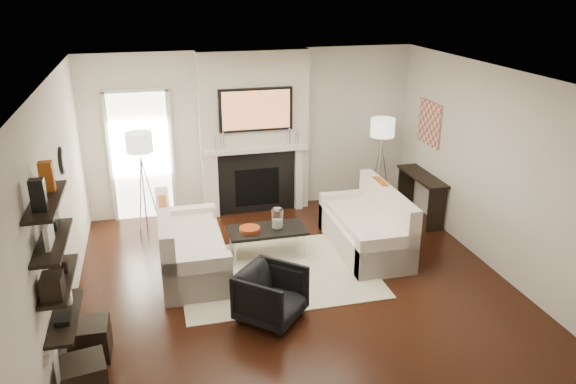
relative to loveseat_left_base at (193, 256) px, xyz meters
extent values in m
plane|color=black|center=(1.26, -0.93, -0.21)|extent=(6.00, 6.00, 0.00)
plane|color=white|center=(1.26, -0.93, 2.49)|extent=(6.00, 6.00, 0.00)
plane|color=silver|center=(1.26, 2.07, 1.14)|extent=(5.50, 0.00, 5.50)
plane|color=silver|center=(1.26, -3.93, 1.14)|extent=(5.50, 0.00, 5.50)
plane|color=silver|center=(-1.49, -0.93, 1.14)|extent=(0.00, 6.00, 6.00)
plane|color=silver|center=(4.01, -0.93, 1.14)|extent=(0.00, 6.00, 6.00)
cube|color=silver|center=(1.26, 1.94, 1.14)|extent=(1.80, 0.25, 2.70)
cube|color=black|center=(1.26, 1.81, 0.31)|extent=(1.30, 0.02, 1.04)
cube|color=black|center=(1.26, 1.80, 0.24)|extent=(0.75, 0.02, 0.65)
cube|color=white|center=(0.54, 1.78, 0.34)|extent=(0.12, 0.08, 1.10)
cube|color=white|center=(1.98, 1.78, 0.34)|extent=(0.12, 0.08, 1.10)
cube|color=white|center=(1.26, 1.76, 0.91)|extent=(1.70, 0.18, 0.07)
cube|color=black|center=(1.26, 1.78, 1.57)|extent=(1.20, 0.06, 0.70)
cube|color=#BF723F|center=(1.26, 1.75, 1.57)|extent=(1.10, 0.00, 0.62)
cylinder|color=silver|center=(0.71, 1.77, 1.09)|extent=(0.04, 0.04, 0.30)
cylinder|color=silver|center=(0.58, 1.77, 1.06)|extent=(0.04, 0.04, 0.24)
cylinder|color=silver|center=(1.81, 1.77, 1.09)|extent=(0.04, 0.04, 0.30)
cylinder|color=silver|center=(1.94, 1.77, 1.06)|extent=(0.04, 0.04, 0.24)
cube|color=white|center=(-0.59, 2.05, 0.84)|extent=(0.90, 0.02, 2.10)
cube|color=white|center=(-1.07, 2.03, 0.84)|extent=(0.06, 0.06, 2.16)
cube|color=white|center=(-0.11, 2.03, 0.84)|extent=(0.06, 0.06, 2.16)
cube|color=white|center=(-0.59, 2.03, 1.92)|extent=(1.02, 0.06, 0.06)
cube|color=beige|center=(1.10, -0.37, -0.20)|extent=(2.60, 2.00, 0.01)
cube|color=silver|center=(0.00, 0.00, 0.00)|extent=(0.85, 1.80, 0.42)
cube|color=silver|center=(-0.33, 0.00, 0.32)|extent=(0.18, 1.80, 0.80)
cube|color=silver|center=(0.00, -0.81, 0.09)|extent=(0.85, 0.18, 0.60)
cube|color=silver|center=(0.00, 0.81, 0.09)|extent=(0.85, 0.18, 0.60)
cube|color=silver|center=(0.05, 0.00, 0.26)|extent=(0.63, 1.44, 0.10)
cube|color=#AB5415|center=(-0.33, 0.30, 0.52)|extent=(0.10, 0.42, 0.42)
cube|color=black|center=(-0.33, -0.30, 0.51)|extent=(0.10, 0.40, 0.40)
cube|color=silver|center=(2.50, 0.02, 0.00)|extent=(0.85, 1.80, 0.42)
cube|color=silver|center=(2.84, 0.02, 0.32)|extent=(0.18, 1.80, 0.80)
cube|color=silver|center=(2.50, -0.79, 0.09)|extent=(0.85, 0.18, 0.60)
cube|color=silver|center=(2.50, 0.83, 0.09)|extent=(0.85, 0.18, 0.60)
cube|color=silver|center=(2.45, 0.02, 0.26)|extent=(0.63, 1.44, 0.10)
cube|color=#AB5415|center=(2.84, 0.32, 0.52)|extent=(0.10, 0.42, 0.42)
cube|color=black|center=(2.84, -0.28, 0.51)|extent=(0.10, 0.40, 0.40)
cube|color=black|center=(1.08, 0.17, 0.19)|extent=(1.10, 0.55, 0.04)
cylinder|color=silver|center=(0.58, -0.05, -0.02)|extent=(0.02, 0.02, 0.38)
cylinder|color=silver|center=(1.58, -0.05, -0.02)|extent=(0.02, 0.02, 0.38)
cylinder|color=silver|center=(0.58, 0.39, -0.02)|extent=(0.02, 0.02, 0.38)
cylinder|color=silver|center=(1.58, 0.39, -0.02)|extent=(0.02, 0.02, 0.38)
cylinder|color=white|center=(1.23, 0.17, 0.35)|extent=(0.17, 0.17, 0.29)
cylinder|color=white|center=(1.23, 0.17, 0.29)|extent=(0.09, 0.09, 0.14)
cylinder|color=#CD5522|center=(0.83, 0.17, 0.24)|extent=(0.29, 0.29, 0.05)
imported|color=black|center=(0.79, -1.41, 0.14)|extent=(0.92, 0.93, 0.70)
cylinder|color=silver|center=(-0.59, 1.48, 0.39)|extent=(0.02, 0.02, 1.20)
cylinder|color=white|center=(-0.59, 1.48, 1.24)|extent=(0.40, 0.40, 0.30)
cylinder|color=silver|center=(-0.48, 1.48, 0.39)|extent=(0.25, 0.02, 1.23)
cylinder|color=silver|center=(-0.65, 1.58, 0.39)|extent=(0.14, 0.22, 1.23)
cylinder|color=silver|center=(-0.65, 1.39, 0.39)|extent=(0.14, 0.22, 1.23)
cylinder|color=silver|center=(3.31, 1.42, 0.39)|extent=(0.02, 0.02, 1.20)
cylinder|color=white|center=(3.31, 1.42, 1.24)|extent=(0.40, 0.40, 0.30)
cylinder|color=silver|center=(3.42, 1.42, 0.39)|extent=(0.25, 0.02, 1.23)
cylinder|color=silver|center=(3.25, 1.52, 0.39)|extent=(0.14, 0.22, 1.23)
cylinder|color=silver|center=(3.25, 1.33, 0.39)|extent=(0.14, 0.22, 1.23)
cube|color=black|center=(3.83, 0.90, 0.52)|extent=(0.35, 1.20, 0.04)
cube|color=black|center=(3.83, 0.35, 0.14)|extent=(0.30, 0.04, 0.71)
cube|color=black|center=(3.83, 1.45, 0.14)|extent=(0.30, 0.04, 0.71)
cube|color=tan|center=(3.99, 1.12, 1.34)|extent=(0.03, 0.70, 0.70)
cube|color=black|center=(-1.36, -1.93, 0.49)|extent=(0.25, 1.00, 0.03)
cube|color=black|center=(-1.36, -1.93, 0.89)|extent=(0.25, 1.00, 0.04)
cube|color=black|center=(-1.36, -1.93, 1.29)|extent=(0.25, 1.00, 0.04)
cube|color=black|center=(-1.36, -1.93, 1.69)|extent=(0.25, 1.00, 0.04)
cube|color=black|center=(-1.36, -2.20, 1.85)|extent=(0.12, 0.10, 0.28)
cube|color=#AB5415|center=(-1.36, -1.71, 1.85)|extent=(0.12, 0.10, 0.28)
cube|color=white|center=(-1.36, -2.03, 1.42)|extent=(0.04, 0.30, 0.22)
cube|color=black|center=(-1.36, -1.64, 1.40)|extent=(0.04, 0.22, 0.18)
cube|color=black|center=(-1.36, -2.25, 1.01)|extent=(0.18, 0.25, 0.20)
cube|color=black|center=(-1.36, -1.79, 0.97)|extent=(0.15, 0.12, 0.12)
cube|color=black|center=(-1.36, -2.04, 0.53)|extent=(0.14, 0.20, 0.05)
cube|color=white|center=(-1.36, -1.72, 0.60)|extent=(0.10, 0.10, 0.18)
cylinder|color=black|center=(-1.47, -0.03, 1.49)|extent=(0.04, 0.34, 0.34)
cylinder|color=white|center=(-1.45, -0.03, 1.49)|extent=(0.01, 0.29, 0.29)
cube|color=black|center=(-1.21, -1.63, -0.01)|extent=(0.41, 0.41, 0.40)
cube|color=black|center=(-1.21, -2.27, -0.01)|extent=(0.46, 0.46, 0.40)
camera|label=1|loc=(-0.40, -6.93, 3.54)|focal=35.00mm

